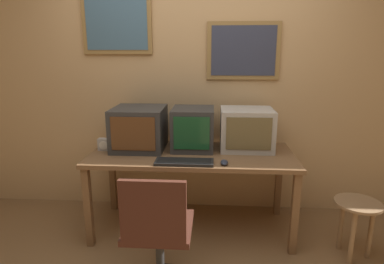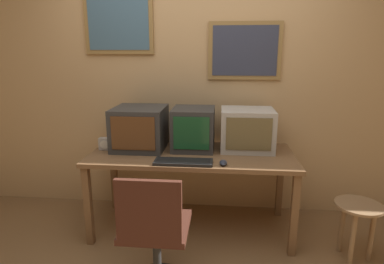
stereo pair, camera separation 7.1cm
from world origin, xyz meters
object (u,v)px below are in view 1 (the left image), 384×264
keyboard_main (184,162)px  mouse_near_keyboard (224,162)px  monitor_left (139,128)px  monitor_center (193,129)px  monitor_right (246,129)px  desk_clock (105,144)px  office_chair (158,242)px  side_stool (357,215)px

keyboard_main → mouse_near_keyboard: bearing=-1.0°
monitor_left → monitor_center: monitor_left is taller
monitor_center → monitor_right: monitor_center is taller
monitor_center → desk_clock: (-0.77, -0.11, -0.13)m
monitor_right → office_chair: size_ratio=0.53×
monitor_right → desk_clock: 1.26m
monitor_right → side_stool: monitor_right is taller
monitor_center → monitor_left: bearing=-176.3°
monitor_left → monitor_center: 0.47m
monitor_left → desk_clock: monitor_left is taller
monitor_left → office_chair: size_ratio=0.54×
mouse_near_keyboard → side_stool: size_ratio=0.23×
monitor_left → side_stool: (1.76, -0.45, -0.55)m
mouse_near_keyboard → desk_clock: size_ratio=0.98×
monitor_center → desk_clock: monitor_center is taller
monitor_center → side_stool: monitor_center is taller
mouse_near_keyboard → desk_clock: bearing=163.8°
keyboard_main → side_stool: size_ratio=0.98×
keyboard_main → office_chair: (-0.12, -0.56, -0.35)m
monitor_left → monitor_right: bearing=3.2°
keyboard_main → mouse_near_keyboard: 0.31m
monitor_left → monitor_right: size_ratio=1.02×
monitor_left → mouse_near_keyboard: (0.75, -0.38, -0.17)m
keyboard_main → office_chair: bearing=-101.9°
monitor_right → mouse_near_keyboard: bearing=-115.3°
office_chair → mouse_near_keyboard: bearing=52.4°
desk_clock → side_stool: size_ratio=0.23×
mouse_near_keyboard → office_chair: 0.79m
mouse_near_keyboard → office_chair: size_ratio=0.12×
monitor_center → mouse_near_keyboard: (0.27, -0.41, -0.17)m
monitor_right → mouse_near_keyboard: 0.51m
monitor_right → desk_clock: (-1.25, -0.13, -0.13)m
monitor_center → desk_clock: bearing=-172.0°
desk_clock → office_chair: 1.13m
mouse_near_keyboard → side_stool: mouse_near_keyboard is taller
monitor_center → monitor_right: size_ratio=0.89×
keyboard_main → office_chair: office_chair is taller
monitor_right → keyboard_main: size_ratio=1.00×
monitor_right → monitor_left: bearing=-176.8°
monitor_right → side_stool: (0.81, -0.50, -0.54)m
keyboard_main → desk_clock: (-0.73, 0.30, 0.04)m
office_chair → monitor_right: bearing=57.4°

